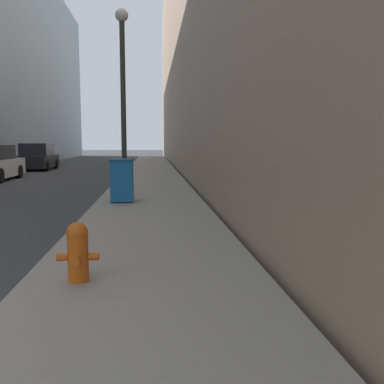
# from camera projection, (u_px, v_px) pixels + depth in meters

# --- Properties ---
(sidewalk_right) EXTENTS (2.93, 60.00, 0.13)m
(sidewalk_right) POSITION_uv_depth(u_px,v_px,m) (151.00, 177.00, 20.52)
(sidewalk_right) COLOR gray
(sidewalk_right) RESTS_ON ground
(building_right_stone) EXTENTS (12.00, 60.00, 17.80)m
(building_right_stone) POSITION_uv_depth(u_px,v_px,m) (265.00, 33.00, 28.11)
(building_right_stone) COLOR #9E7F66
(building_right_stone) RESTS_ON ground
(fire_hydrant) EXTENTS (0.48, 0.36, 0.69)m
(fire_hydrant) POSITION_uv_depth(u_px,v_px,m) (78.00, 251.00, 4.88)
(fire_hydrant) COLOR #D15614
(fire_hydrant) RESTS_ON sidewalk_right
(trash_bin) EXTENTS (0.60, 0.71, 1.15)m
(trash_bin) POSITION_uv_depth(u_px,v_px,m) (122.00, 180.00, 11.51)
(trash_bin) COLOR #19609E
(trash_bin) RESTS_ON sidewalk_right
(lamppost) EXTENTS (0.43, 0.43, 5.90)m
(lamppost) POSITION_uv_depth(u_px,v_px,m) (123.00, 89.00, 14.08)
(lamppost) COLOR #2D332D
(lamppost) RESTS_ON sidewalk_right
(parked_sedan_far) EXTENTS (1.98, 4.09, 1.68)m
(parked_sedan_far) POSITION_uv_depth(u_px,v_px,m) (37.00, 158.00, 27.12)
(parked_sedan_far) COLOR black
(parked_sedan_far) RESTS_ON ground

